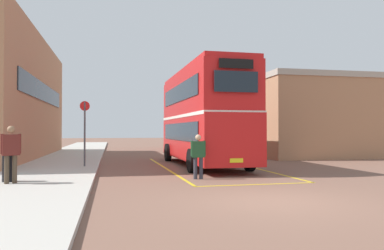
# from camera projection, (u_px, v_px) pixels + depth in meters

# --- Properties ---
(ground_plane) EXTENTS (135.60, 135.60, 0.00)m
(ground_plane) POSITION_uv_depth(u_px,v_px,m) (176.00, 159.00, 23.65)
(ground_plane) COLOR brown
(sidewalk_left) EXTENTS (4.00, 57.60, 0.14)m
(sidewalk_left) POSITION_uv_depth(u_px,v_px,m) (71.00, 157.00, 24.66)
(sidewalk_left) COLOR #B2ADA3
(sidewalk_left) RESTS_ON ground
(depot_building_right) EXTENTS (7.40, 17.48, 5.36)m
(depot_building_right) POSITION_uv_depth(u_px,v_px,m) (274.00, 119.00, 31.29)
(depot_building_right) COLOR #AD7A56
(depot_building_right) RESTS_ON ground
(double_decker_bus) EXTENTS (2.96, 10.10, 4.75)m
(double_decker_bus) POSITION_uv_depth(u_px,v_px,m) (203.00, 115.00, 19.26)
(double_decker_bus) COLOR black
(double_decker_bus) RESTS_ON ground
(single_deck_bus) EXTENTS (3.42, 9.63, 3.02)m
(single_deck_bus) POSITION_uv_depth(u_px,v_px,m) (194.00, 132.00, 34.54)
(single_deck_bus) COLOR black
(single_deck_bus) RESTS_ON ground
(pedestrian_boarding) EXTENTS (0.54, 0.27, 1.61)m
(pedestrian_boarding) POSITION_uv_depth(u_px,v_px,m) (198.00, 154.00, 13.81)
(pedestrian_boarding) COLOR #2D2D38
(pedestrian_boarding) RESTS_ON ground
(pedestrian_waiting_near) EXTENTS (0.55, 0.40, 1.76)m
(pedestrian_waiting_near) POSITION_uv_depth(u_px,v_px,m) (11.00, 150.00, 11.66)
(pedestrian_waiting_near) COLOR #473828
(pedestrian_waiting_near) RESTS_ON sidewalk_left
(litter_bin) EXTENTS (0.44, 0.44, 0.92)m
(litter_bin) POSITION_uv_depth(u_px,v_px,m) (9.00, 167.00, 12.10)
(litter_bin) COLOR black
(litter_bin) RESTS_ON sidewalk_left
(bus_stop_sign) EXTENTS (0.44, 0.08, 2.95)m
(bus_stop_sign) POSITION_uv_depth(u_px,v_px,m) (85.00, 127.00, 17.31)
(bus_stop_sign) COLOR #4C4C51
(bus_stop_sign) RESTS_ON sidewalk_left
(bay_marking_yellow) EXTENTS (4.41, 12.12, 0.01)m
(bay_marking_yellow) POSITION_uv_depth(u_px,v_px,m) (213.00, 169.00, 17.38)
(bay_marking_yellow) COLOR gold
(bay_marking_yellow) RESTS_ON ground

